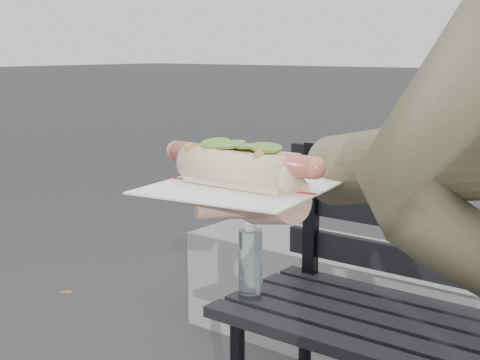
% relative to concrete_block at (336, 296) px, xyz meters
% --- Properties ---
extents(concrete_block, '(1.20, 0.40, 0.40)m').
position_rel_concrete_block_xyz_m(concrete_block, '(0.00, 0.00, 0.00)').
color(concrete_block, slate).
rests_on(concrete_block, ground).
extents(held_hotdog, '(0.64, 0.30, 0.20)m').
position_rel_concrete_block_xyz_m(held_hotdog, '(0.95, -1.53, 0.83)').
color(held_hotdog, brown).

